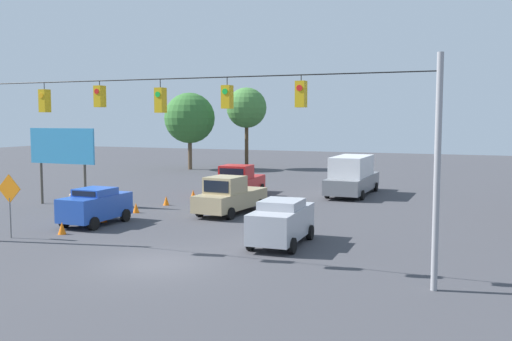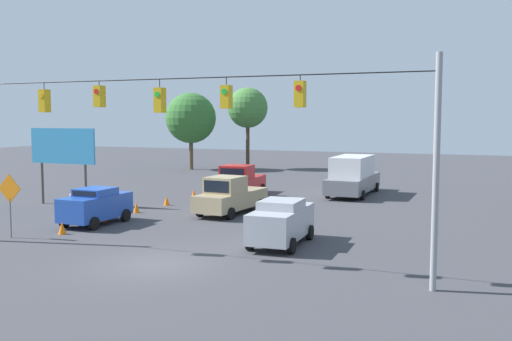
{
  "view_description": "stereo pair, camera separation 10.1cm",
  "coord_description": "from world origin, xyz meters",
  "px_view_note": "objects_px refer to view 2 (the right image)",
  "views": [
    {
      "loc": [
        -11.02,
        17.51,
        5.31
      ],
      "look_at": [
        -0.74,
        -7.88,
        2.78
      ],
      "focal_mm": 40.0,
      "sensor_mm": 36.0,
      "label": 1
    },
    {
      "loc": [
        -11.11,
        17.48,
        5.31
      ],
      "look_at": [
        -0.74,
        -7.88,
        2.78
      ],
      "focal_mm": 40.0,
      "sensor_mm": 36.0,
      "label": 2
    }
  ],
  "objects_px": {
    "box_truck_grey_oncoming_deep": "(353,176)",
    "sedan_blue_parked_shoulder": "(96,205)",
    "traffic_cone_fifth": "(194,194)",
    "tree_horizon_right": "(248,108)",
    "traffic_cone_fourth": "(167,201)",
    "roadside_billboard": "(63,150)",
    "overhead_signal_span": "(160,132)",
    "pickup_truck_tan_withflow_mid": "(230,196)",
    "tree_horizon_left": "(191,118)",
    "traffic_cone_third": "(136,208)",
    "traffic_cone_farthest": "(213,189)",
    "traffic_cone_second": "(104,216)",
    "traffic_cone_nearest": "(62,228)",
    "pedestrian": "(72,209)",
    "work_zone_sign": "(10,193)",
    "pickup_truck_red_withflow_far": "(239,181)",
    "sedan_silver_crossing_near": "(281,221)"
  },
  "relations": [
    {
      "from": "roadside_billboard",
      "to": "traffic_cone_fourth",
      "type": "bearing_deg",
      "value": -158.25
    },
    {
      "from": "pickup_truck_red_withflow_far",
      "to": "traffic_cone_farthest",
      "type": "height_order",
      "value": "pickup_truck_red_withflow_far"
    },
    {
      "from": "traffic_cone_fifth",
      "to": "roadside_billboard",
      "type": "bearing_deg",
      "value": 43.8
    },
    {
      "from": "sedan_silver_crossing_near",
      "to": "traffic_cone_farthest",
      "type": "distance_m",
      "value": 17.17
    },
    {
      "from": "traffic_cone_nearest",
      "to": "tree_horizon_left",
      "type": "height_order",
      "value": "tree_horizon_left"
    },
    {
      "from": "traffic_cone_fourth",
      "to": "roadside_billboard",
      "type": "xyz_separation_m",
      "value": [
        5.82,
        2.32,
        3.1
      ]
    },
    {
      "from": "traffic_cone_farthest",
      "to": "work_zone_sign",
      "type": "bearing_deg",
      "value": 85.15
    },
    {
      "from": "traffic_cone_nearest",
      "to": "pedestrian",
      "type": "height_order",
      "value": "pedestrian"
    },
    {
      "from": "pedestrian",
      "to": "roadside_billboard",
      "type": "bearing_deg",
      "value": -45.94
    },
    {
      "from": "pickup_truck_tan_withflow_mid",
      "to": "traffic_cone_nearest",
      "type": "distance_m",
      "value": 9.35
    },
    {
      "from": "tree_horizon_right",
      "to": "box_truck_grey_oncoming_deep",
      "type": "bearing_deg",
      "value": 132.61
    },
    {
      "from": "overhead_signal_span",
      "to": "tree_horizon_left",
      "type": "xyz_separation_m",
      "value": [
        17.3,
        -33.87,
        0.49
      ]
    },
    {
      "from": "pickup_truck_red_withflow_far",
      "to": "tree_horizon_right",
      "type": "bearing_deg",
      "value": -68.52
    },
    {
      "from": "tree_horizon_left",
      "to": "box_truck_grey_oncoming_deep",
      "type": "bearing_deg",
      "value": 146.5
    },
    {
      "from": "box_truck_grey_oncoming_deep",
      "to": "traffic_cone_fourth",
      "type": "height_order",
      "value": "box_truck_grey_oncoming_deep"
    },
    {
      "from": "traffic_cone_fifth",
      "to": "work_zone_sign",
      "type": "height_order",
      "value": "work_zone_sign"
    },
    {
      "from": "traffic_cone_nearest",
      "to": "box_truck_grey_oncoming_deep",
      "type": "bearing_deg",
      "value": -117.21
    },
    {
      "from": "pickup_truck_tan_withflow_mid",
      "to": "pedestrian",
      "type": "distance_m",
      "value": 8.38
    },
    {
      "from": "box_truck_grey_oncoming_deep",
      "to": "traffic_cone_nearest",
      "type": "height_order",
      "value": "box_truck_grey_oncoming_deep"
    },
    {
      "from": "traffic_cone_second",
      "to": "sedan_silver_crossing_near",
      "type": "bearing_deg",
      "value": 171.52
    },
    {
      "from": "box_truck_grey_oncoming_deep",
      "to": "sedan_blue_parked_shoulder",
      "type": "xyz_separation_m",
      "value": [
        9.47,
        15.67,
        -0.39
      ]
    },
    {
      "from": "sedan_silver_crossing_near",
      "to": "pickup_truck_tan_withflow_mid",
      "type": "relative_size",
      "value": 0.79
    },
    {
      "from": "sedan_silver_crossing_near",
      "to": "tree_horizon_right",
      "type": "distance_m",
      "value": 36.32
    },
    {
      "from": "sedan_blue_parked_shoulder",
      "to": "traffic_cone_second",
      "type": "relative_size",
      "value": 6.81
    },
    {
      "from": "traffic_cone_farthest",
      "to": "work_zone_sign",
      "type": "relative_size",
      "value": 0.2
    },
    {
      "from": "traffic_cone_second",
      "to": "pedestrian",
      "type": "distance_m",
      "value": 1.62
    },
    {
      "from": "traffic_cone_fifth",
      "to": "tree_horizon_left",
      "type": "relative_size",
      "value": 0.07
    },
    {
      "from": "traffic_cone_nearest",
      "to": "traffic_cone_fifth",
      "type": "height_order",
      "value": "same"
    },
    {
      "from": "roadside_billboard",
      "to": "overhead_signal_span",
      "type": "bearing_deg",
      "value": 143.28
    },
    {
      "from": "overhead_signal_span",
      "to": "pickup_truck_tan_withflow_mid",
      "type": "xyz_separation_m",
      "value": [
        2.07,
        -10.52,
        -3.82
      ]
    },
    {
      "from": "traffic_cone_fifth",
      "to": "pedestrian",
      "type": "bearing_deg",
      "value": 83.98
    },
    {
      "from": "traffic_cone_third",
      "to": "traffic_cone_farthest",
      "type": "relative_size",
      "value": 1.0
    },
    {
      "from": "sedan_blue_parked_shoulder",
      "to": "tree_horizon_left",
      "type": "bearing_deg",
      "value": -70.19
    },
    {
      "from": "tree_horizon_left",
      "to": "roadside_billboard",
      "type": "bearing_deg",
      "value": 100.55
    },
    {
      "from": "overhead_signal_span",
      "to": "roadside_billboard",
      "type": "bearing_deg",
      "value": -36.72
    },
    {
      "from": "traffic_cone_second",
      "to": "traffic_cone_fourth",
      "type": "distance_m",
      "value": 6.08
    },
    {
      "from": "traffic_cone_farthest",
      "to": "tree_horizon_left",
      "type": "relative_size",
      "value": 0.07
    },
    {
      "from": "traffic_cone_nearest",
      "to": "traffic_cone_second",
      "type": "height_order",
      "value": "same"
    },
    {
      "from": "traffic_cone_second",
      "to": "roadside_billboard",
      "type": "xyz_separation_m",
      "value": [
        5.77,
        -3.75,
        3.1
      ]
    },
    {
      "from": "traffic_cone_fifth",
      "to": "tree_horizon_right",
      "type": "bearing_deg",
      "value": -76.22
    },
    {
      "from": "traffic_cone_fifth",
      "to": "traffic_cone_farthest",
      "type": "relative_size",
      "value": 1.0
    },
    {
      "from": "overhead_signal_span",
      "to": "traffic_cone_fourth",
      "type": "relative_size",
      "value": 34.17
    },
    {
      "from": "sedan_blue_parked_shoulder",
      "to": "traffic_cone_fourth",
      "type": "bearing_deg",
      "value": -89.87
    },
    {
      "from": "work_zone_sign",
      "to": "tree_horizon_right",
      "type": "bearing_deg",
      "value": -83.94
    },
    {
      "from": "traffic_cone_third",
      "to": "tree_horizon_left",
      "type": "xyz_separation_m",
      "value": [
        10.24,
        -25.08,
        5.0
      ]
    },
    {
      "from": "traffic_cone_second",
      "to": "pedestrian",
      "type": "height_order",
      "value": "pedestrian"
    },
    {
      "from": "tree_horizon_right",
      "to": "traffic_cone_fourth",
      "type": "bearing_deg",
      "value": 101.84
    },
    {
      "from": "sedan_blue_parked_shoulder",
      "to": "tree_horizon_left",
      "type": "relative_size",
      "value": 0.49
    },
    {
      "from": "tree_horizon_left",
      "to": "traffic_cone_nearest",
      "type": "bearing_deg",
      "value": 108.46
    },
    {
      "from": "box_truck_grey_oncoming_deep",
      "to": "pedestrian",
      "type": "bearing_deg",
      "value": 56.9
    }
  ]
}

